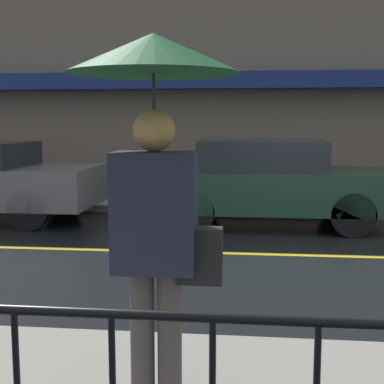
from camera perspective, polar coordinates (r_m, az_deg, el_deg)
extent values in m
plane|color=black|center=(7.19, 13.42, -6.63)|extent=(80.00, 80.00, 0.00)
cube|color=gray|center=(11.06, 10.90, -1.32)|extent=(28.00, 1.84, 0.13)
cube|color=gold|center=(7.19, 13.42, -6.60)|extent=(25.20, 0.12, 0.01)
cube|color=#706656|center=(12.12, 10.89, 15.64)|extent=(28.00, 0.30, 6.95)
cube|color=navy|center=(11.61, 10.95, 11.66)|extent=(16.80, 0.55, 0.35)
cylinder|color=#4C4742|center=(3.07, -5.30, -15.58)|extent=(0.13, 0.13, 0.81)
cylinder|color=#4C4742|center=(3.04, -2.39, -15.75)|extent=(0.13, 0.13, 0.81)
cube|color=#232838|center=(2.85, -3.98, -2.15)|extent=(0.44, 0.26, 0.64)
sphere|color=tan|center=(2.81, -4.06, 6.56)|extent=(0.22, 0.22, 0.22)
cylinder|color=#262628|center=(2.81, -4.05, 5.13)|extent=(0.02, 0.02, 0.72)
cone|color=#144723|center=(2.83, -4.14, 14.54)|extent=(0.91, 0.91, 0.20)
cube|color=black|center=(2.86, 0.84, -6.78)|extent=(0.24, 0.12, 0.30)
cylinder|color=black|center=(10.43, -13.56, -0.40)|extent=(0.67, 0.22, 0.67)
cylinder|color=black|center=(8.97, -16.98, -1.78)|extent=(0.67, 0.22, 0.67)
cube|color=#193828|center=(9.00, 8.37, 0.29)|extent=(3.91, 1.73, 0.66)
cube|color=#1E2328|center=(8.94, 7.43, 3.95)|extent=(2.03, 1.60, 0.49)
cylinder|color=black|center=(9.90, 15.20, -0.85)|extent=(0.68, 0.22, 0.68)
cylinder|color=black|center=(8.43, 16.78, -2.34)|extent=(0.68, 0.22, 0.68)
cylinder|color=black|center=(9.82, 1.09, -0.66)|extent=(0.68, 0.22, 0.68)
cylinder|color=black|center=(8.33, 0.16, -2.13)|extent=(0.68, 0.22, 0.68)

